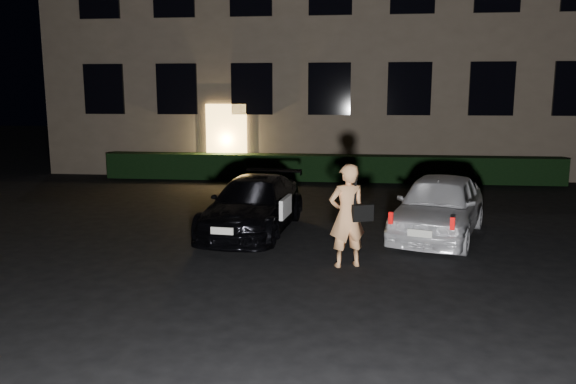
# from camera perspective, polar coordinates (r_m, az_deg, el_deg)

# --- Properties ---
(ground) EXTENTS (80.00, 80.00, 0.00)m
(ground) POSITION_cam_1_polar(r_m,az_deg,el_deg) (8.47, 0.86, -9.62)
(ground) COLOR black
(ground) RESTS_ON ground
(building) EXTENTS (20.00, 8.11, 12.00)m
(building) POSITION_cam_1_polar(r_m,az_deg,el_deg) (23.17, 4.75, 17.74)
(building) COLOR brown
(building) RESTS_ON ground
(hedge) EXTENTS (15.00, 0.70, 0.85)m
(hedge) POSITION_cam_1_polar(r_m,az_deg,el_deg) (18.62, 4.06, 2.46)
(hedge) COLOR black
(hedge) RESTS_ON ground
(sedan) EXTENTS (1.95, 4.03, 1.12)m
(sedan) POSITION_cam_1_polar(r_m,az_deg,el_deg) (11.68, -3.52, -1.32)
(sedan) COLOR black
(sedan) RESTS_ON ground
(hatch) EXTENTS (2.57, 3.99, 1.26)m
(hatch) POSITION_cam_1_polar(r_m,az_deg,el_deg) (11.62, 15.07, -1.35)
(hatch) COLOR white
(hatch) RESTS_ON ground
(man) EXTENTS (0.80, 0.62, 1.72)m
(man) POSITION_cam_1_polar(r_m,az_deg,el_deg) (9.28, 6.07, -2.38)
(man) COLOR #F3A76A
(man) RESTS_ON ground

